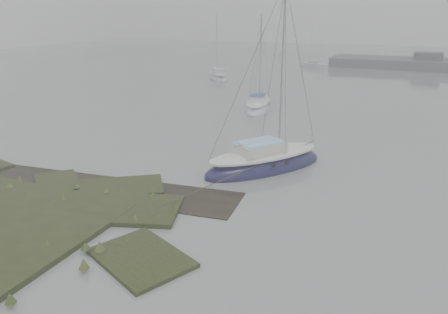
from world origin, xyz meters
The scene contains 5 objects.
ground centered at (0.00, 30.00, 0.00)m, with size 160.00×160.00×0.00m, color slate.
sailboat_main centered at (1.49, 10.07, 0.33)m, with size 6.36×7.46×10.51m.
sailboat_white centered at (-3.89, 24.52, 0.27)m, with size 3.19×6.43×8.68m.
sailboat_far_a centered at (-14.72, 39.97, 0.27)m, with size 5.16×6.29×8.77m.
sailboat_far_c centered at (-6.11, 57.01, 0.20)m, with size 4.85×2.68×6.51m.
Camera 1 is at (8.48, -11.60, 8.27)m, focal length 35.00 mm.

